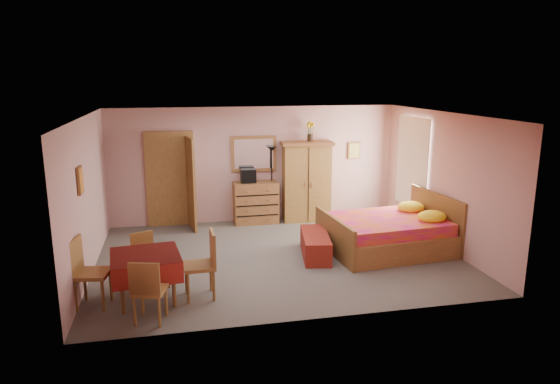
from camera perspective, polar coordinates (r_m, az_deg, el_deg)
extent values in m
plane|color=#625C56|center=(9.31, -0.22, -7.35)|extent=(6.50, 6.50, 0.00)
plane|color=brown|center=(8.75, -0.23, 8.82)|extent=(6.50, 6.50, 0.00)
cube|color=tan|center=(11.35, -2.83, 3.17)|extent=(6.50, 0.10, 2.60)
cube|color=tan|center=(6.59, 4.28, -4.15)|extent=(6.50, 0.10, 2.60)
cube|color=tan|center=(8.87, -21.23, -0.51)|extent=(0.10, 5.00, 2.60)
cube|color=tan|center=(10.10, 18.13, 1.30)|extent=(0.10, 5.00, 2.60)
cube|color=#9E6B35|center=(11.23, -12.41, 1.34)|extent=(1.06, 0.12, 2.15)
cube|color=white|center=(11.09, 14.92, 3.30)|extent=(0.08, 1.40, 1.95)
cube|color=orange|center=(8.21, -21.87, 1.25)|extent=(0.04, 0.32, 0.42)
cube|color=#D8BF59|center=(11.88, 8.47, 4.71)|extent=(0.30, 0.04, 0.40)
cube|color=brown|center=(11.28, -2.79, -1.21)|extent=(0.99, 0.50, 0.93)
cube|color=white|center=(11.27, -3.03, 4.39)|extent=(1.02, 0.09, 0.81)
cube|color=black|center=(11.13, -3.64, 1.86)|extent=(0.33, 0.25, 0.31)
cube|color=black|center=(11.34, -0.95, 0.91)|extent=(0.27, 0.27, 1.72)
cube|color=#AA7C39|center=(11.38, 3.04, 1.21)|extent=(1.21, 0.69, 1.82)
cube|color=yellow|center=(11.31, 3.47, 6.94)|extent=(0.18, 0.18, 0.44)
cube|color=#D1147D|center=(9.69, 12.09, -3.57)|extent=(2.40, 1.96, 1.04)
cube|color=maroon|center=(9.28, 4.06, -6.06)|extent=(0.68, 1.33, 0.42)
cube|color=maroon|center=(7.72, -15.02, -9.40)|extent=(1.08, 1.08, 0.71)
cube|color=#AE793B|center=(7.05, -14.67, -10.75)|extent=(0.50, 0.50, 0.91)
cube|color=#A46837|center=(8.28, -15.00, -7.43)|extent=(0.49, 0.49, 0.82)
cube|color=#A36D37|center=(7.70, -20.67, -8.62)|extent=(0.54, 0.54, 1.03)
cube|color=olive|center=(7.60, -9.22, -8.23)|extent=(0.48, 0.48, 1.02)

